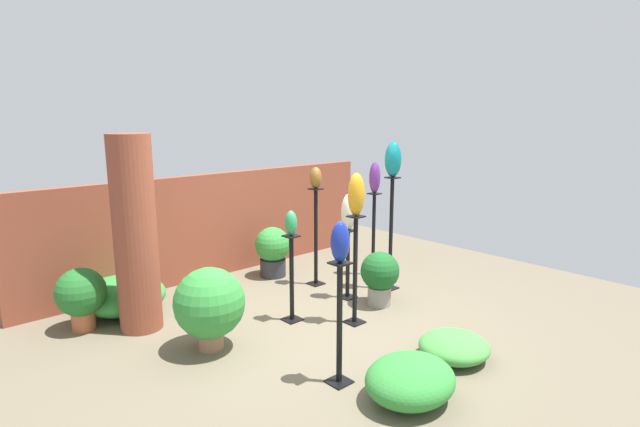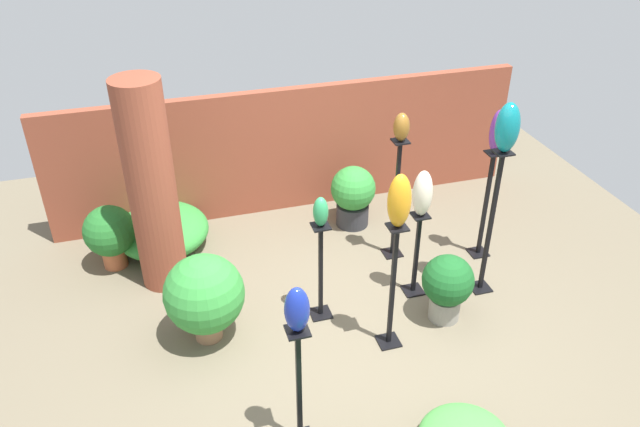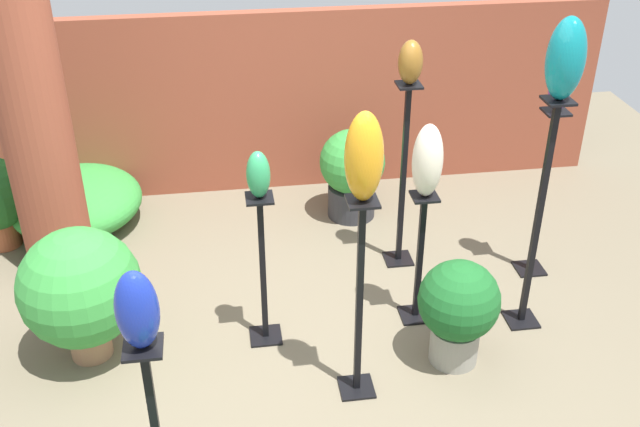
{
  "view_description": "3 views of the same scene",
  "coord_description": "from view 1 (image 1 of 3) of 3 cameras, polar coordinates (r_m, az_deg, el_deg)",
  "views": [
    {
      "loc": [
        -3.71,
        -4.01,
        2.39
      ],
      "look_at": [
        0.28,
        0.34,
        1.19
      ],
      "focal_mm": 28.0,
      "sensor_mm": 36.0,
      "label": 1
    },
    {
      "loc": [
        -1.56,
        -4.16,
        4.02
      ],
      "look_at": [
        -0.26,
        0.22,
        1.17
      ],
      "focal_mm": 35.0,
      "sensor_mm": 36.0,
      "label": 2
    },
    {
      "loc": [
        -0.44,
        -3.49,
        3.1
      ],
      "look_at": [
        0.09,
        0.17,
        0.93
      ],
      "focal_mm": 42.0,
      "sensor_mm": 36.0,
      "label": 3
    }
  ],
  "objects": [
    {
      "name": "pedestal_jade",
      "position": [
        5.82,
        -3.25,
        -7.86
      ],
      "size": [
        0.2,
        0.2,
        1.02
      ],
      "color": "black",
      "rests_on": "ground"
    },
    {
      "name": "pedestal_amber",
      "position": [
        5.72,
        4.03,
        -6.98
      ],
      "size": [
        0.2,
        0.2,
        1.27
      ],
      "color": "black",
      "rests_on": "ground"
    },
    {
      "name": "pedestal_violet",
      "position": [
        7.43,
        6.13,
        -2.78
      ],
      "size": [
        0.2,
        0.2,
        1.24
      ],
      "color": "black",
      "rests_on": "ground"
    },
    {
      "name": "foliage_bed_east",
      "position": [
        4.47,
        10.28,
        -18.2
      ],
      "size": [
        0.82,
        0.72,
        0.38
      ],
      "primitive_type": "ellipsoid",
      "color": "#338C38",
      "rests_on": "ground"
    },
    {
      "name": "art_vase_ivory",
      "position": [
        6.35,
        3.26,
        0.16
      ],
      "size": [
        0.18,
        0.19,
        0.46
      ],
      "primitive_type": "ellipsoid",
      "color": "beige",
      "rests_on": "pedestal_ivory"
    },
    {
      "name": "potted_plant_near_pillar",
      "position": [
        6.34,
        6.85,
        -6.96
      ],
      "size": [
        0.49,
        0.49,
        0.69
      ],
      "color": "gray",
      "rests_on": "ground"
    },
    {
      "name": "brick_wall_back",
      "position": [
        7.52,
        -11.88,
        -1.28
      ],
      "size": [
        5.6,
        0.12,
        1.52
      ],
      "primitive_type": "cube",
      "color": "brown",
      "rests_on": "ground"
    },
    {
      "name": "potted_plant_mid_left",
      "position": [
        6.19,
        -25.64,
        -8.32
      ],
      "size": [
        0.54,
        0.54,
        0.71
      ],
      "color": "#B25B38",
      "rests_on": "ground"
    },
    {
      "name": "pedestal_bronze",
      "position": [
        6.96,
        -0.48,
        -3.14
      ],
      "size": [
        0.2,
        0.2,
        1.37
      ],
      "color": "black",
      "rests_on": "ground"
    },
    {
      "name": "art_vase_teal",
      "position": [
        6.66,
        8.35,
        6.13
      ],
      "size": [
        0.21,
        0.23,
        0.47
      ],
      "primitive_type": "ellipsoid",
      "color": "#0F727A",
      "rests_on": "pedestal_teal"
    },
    {
      "name": "brick_pillar",
      "position": [
        5.79,
        -20.36,
        -2.25
      ],
      "size": [
        0.46,
        0.46,
        2.18
      ],
      "primitive_type": "cylinder",
      "color": "brown",
      "rests_on": "ground"
    },
    {
      "name": "art_vase_amber",
      "position": [
        5.5,
        4.17,
        2.18
      ],
      "size": [
        0.19,
        0.18,
        0.48
      ],
      "primitive_type": "ellipsoid",
      "color": "orange",
      "rests_on": "pedestal_amber"
    },
    {
      "name": "art_vase_violet",
      "position": [
        7.26,
        6.28,
        4.11
      ],
      "size": [
        0.16,
        0.17,
        0.46
      ],
      "primitive_type": "ellipsoid",
      "color": "#6B2D8C",
      "rests_on": "pedestal_violet"
    },
    {
      "name": "pedestal_teal",
      "position": [
        6.84,
        8.09,
        -2.78
      ],
      "size": [
        0.2,
        0.2,
        1.55
      ],
      "color": "black",
      "rests_on": "ground"
    },
    {
      "name": "art_vase_jade",
      "position": [
        5.63,
        -3.33,
        -1.1
      ],
      "size": [
        0.14,
        0.14,
        0.29
      ],
      "primitive_type": "ellipsoid",
      "color": "#2D9356",
      "rests_on": "pedestal_jade"
    },
    {
      "name": "potted_plant_front_right",
      "position": [
        7.41,
        -5.44,
        -4.11
      ],
      "size": [
        0.52,
        0.52,
        0.74
      ],
      "color": "#2D2D33",
      "rests_on": "ground"
    },
    {
      "name": "foliage_bed_west",
      "position": [
        6.62,
        -21.7,
        -8.65
      ],
      "size": [
        1.02,
        1.08,
        0.41
      ],
      "primitive_type": "ellipsoid",
      "color": "#338C38",
      "rests_on": "ground"
    },
    {
      "name": "ground_plane",
      "position": [
        5.96,
        0.24,
        -12.16
      ],
      "size": [
        8.0,
        8.0,
        0.0
      ],
      "primitive_type": "plane",
      "color": "#6B604C"
    },
    {
      "name": "art_vase_bronze",
      "position": [
        6.79,
        -0.49,
        4.11
      ],
      "size": [
        0.16,
        0.17,
        0.29
      ],
      "primitive_type": "ellipsoid",
      "color": "brown",
      "rests_on": "pedestal_bronze"
    },
    {
      "name": "foliage_bed_center",
      "position": [
        5.25,
        15.08,
        -14.47
      ],
      "size": [
        0.71,
        0.68,
        0.26
      ],
      "primitive_type": "ellipsoid",
      "color": "#479942",
      "rests_on": "ground"
    },
    {
      "name": "pedestal_ivory",
      "position": [
        6.53,
        3.18,
        -6.17
      ],
      "size": [
        0.2,
        0.2,
        0.91
      ],
      "color": "black",
      "rests_on": "ground"
    },
    {
      "name": "potted_plant_mid_right",
      "position": [
        5.24,
        -12.52,
        -10.07
      ],
      "size": [
        0.72,
        0.72,
        0.87
      ],
      "color": "#936B4C",
      "rests_on": "ground"
    },
    {
      "name": "pedestal_cobalt",
      "position": [
        4.52,
        2.23,
        -13.05
      ],
      "size": [
        0.2,
        0.2,
        1.13
      ],
      "color": "black",
      "rests_on": "ground"
    },
    {
      "name": "art_vase_cobalt",
      "position": [
        4.25,
        2.32,
        -3.26
      ],
      "size": [
        0.17,
        0.16,
        0.36
      ],
      "primitive_type": "ellipsoid",
      "color": "#192D9E",
      "rests_on": "pedestal_cobalt"
    }
  ]
}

